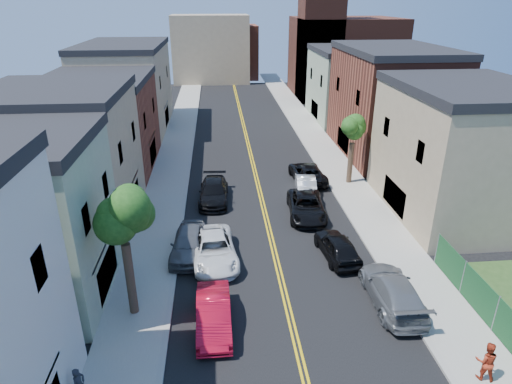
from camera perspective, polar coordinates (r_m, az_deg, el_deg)
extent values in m
cube|color=gray|center=(47.33, -10.46, 5.19)|extent=(3.20, 100.00, 0.15)
cube|color=gray|center=(48.43, 8.57, 5.75)|extent=(3.20, 100.00, 0.15)
cube|color=gray|center=(47.19, -8.34, 5.28)|extent=(0.30, 100.00, 0.15)
cube|color=gray|center=(48.05, 6.53, 5.72)|extent=(0.30, 100.00, 0.15)
cube|color=gray|center=(25.61, -29.24, -3.97)|extent=(9.00, 8.00, 8.50)
cube|color=#998466|center=(33.24, -23.62, 3.58)|extent=(9.00, 10.00, 9.00)
cube|color=brown|center=(43.47, -19.36, 7.99)|extent=(9.00, 12.00, 8.00)
cube|color=#998466|center=(56.66, -16.31, 12.60)|extent=(9.00, 16.00, 9.50)
cube|color=#998466|center=(35.11, 24.81, 4.39)|extent=(9.00, 12.00, 9.00)
cube|color=brown|center=(47.15, 16.85, 10.73)|extent=(9.00, 14.00, 10.00)
cube|color=gray|center=(60.25, 11.98, 13.16)|extent=(9.00, 12.00, 8.50)
cube|color=#4C2319|center=(76.16, 11.24, 16.70)|extent=(16.00, 14.00, 12.00)
cube|color=#4C2319|center=(70.63, 8.34, 20.44)|extent=(6.00, 6.00, 22.00)
cube|color=#998466|center=(87.17, -5.84, 17.86)|extent=(14.00, 8.00, 12.00)
cube|color=brown|center=(91.32, -3.17, 17.57)|extent=(10.00, 8.00, 10.00)
cylinder|color=#36241B|center=(23.10, -15.92, -10.72)|extent=(0.44, 0.44, 3.96)
sphere|color=#173E11|center=(21.03, -17.22, -0.94)|extent=(5.20, 5.20, 5.20)
sphere|color=#173E11|center=(20.17, -16.34, 1.33)|extent=(3.90, 3.90, 3.90)
sphere|color=#173E11|center=(21.82, -18.14, -1.66)|extent=(3.64, 3.64, 3.64)
cylinder|color=#36241B|center=(38.73, 12.06, 3.72)|extent=(0.44, 0.44, 3.52)
sphere|color=#173E11|center=(37.64, 12.55, 9.07)|extent=(4.40, 4.40, 4.40)
sphere|color=#173E11|center=(37.26, 13.47, 10.23)|extent=(3.30, 3.30, 3.30)
sphere|color=#173E11|center=(38.03, 11.66, 8.60)|extent=(3.08, 3.08, 3.08)
imported|color=red|center=(22.37, -5.48, -15.40)|extent=(1.71, 4.73, 1.55)
imported|color=silver|center=(27.28, -5.43, -7.40)|extent=(3.14, 5.90, 1.58)
imported|color=#505257|center=(28.04, -8.71, -6.49)|extent=(2.41, 5.15, 1.70)
imported|color=black|center=(35.07, -5.47, 0.03)|extent=(2.44, 5.56, 1.59)
imported|color=slate|center=(24.73, 17.20, -12.04)|extent=(2.40, 5.73, 1.65)
imported|color=black|center=(27.96, 10.45, -6.90)|extent=(2.31, 4.74, 1.56)
imported|color=#ADB0B5|center=(36.99, 6.38, 1.18)|extent=(2.03, 4.59, 1.47)
imported|color=black|center=(39.05, 6.64, 2.48)|extent=(2.84, 5.68, 1.54)
imported|color=black|center=(32.75, 6.52, -1.85)|extent=(3.02, 5.77, 1.55)
imported|color=#A22F19|center=(21.81, 27.56, -18.76)|extent=(1.07, 0.95, 1.82)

